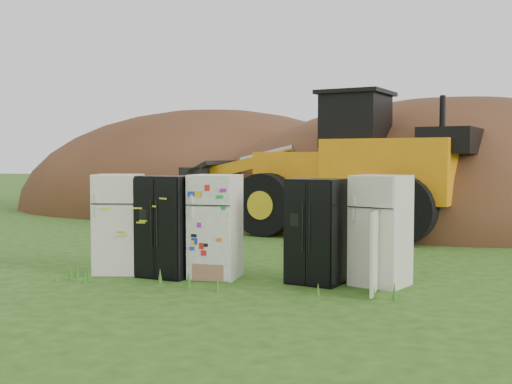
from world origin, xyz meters
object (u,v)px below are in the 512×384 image
Objects in this scene: fridge_black_right at (317,231)px; wheel_loader at (322,163)px; fridge_open_door at (381,230)px; fridge_leftmost at (119,224)px; fridge_black_side at (167,226)px; fridge_sticker at (215,226)px.

fridge_black_right is 7.22m from wheel_loader.
fridge_black_right is 1.07m from fridge_open_door.
fridge_leftmost is 0.23× the size of wheel_loader.
fridge_leftmost is 0.97m from fridge_black_side.
fridge_open_door reaches higher than fridge_leftmost.
wheel_loader is at bearing 114.79° from fridge_black_right.
fridge_sticker is at bearing -10.00° from fridge_leftmost.
fridge_black_side is 3.77m from fridge_open_door.
wheel_loader is at bearing 83.93° from fridge_sticker.
fridge_leftmost is at bearing -156.26° from fridge_open_door.
fridge_black_side is at bearing -13.34° from fridge_leftmost.
fridge_leftmost is 0.99× the size of fridge_open_door.
wheel_loader is (2.88, 7.03, 1.04)m from fridge_leftmost.
wheel_loader is (-1.86, 7.04, 1.04)m from fridge_open_door.
wheel_loader is (-0.79, 7.10, 1.07)m from fridge_black_right.
fridge_black_side is 0.88m from fridge_sticker.
fridge_black_right is at bearing -11.21° from fridge_leftmost.
fridge_leftmost is 1.85m from fridge_sticker.
wheel_loader reaches higher than fridge_sticker.
fridge_leftmost is at bearing -162.66° from fridge_black_right.
fridge_black_right is (3.68, -0.07, -0.03)m from fridge_leftmost.
fridge_sticker is (1.85, 0.00, 0.00)m from fridge_leftmost.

